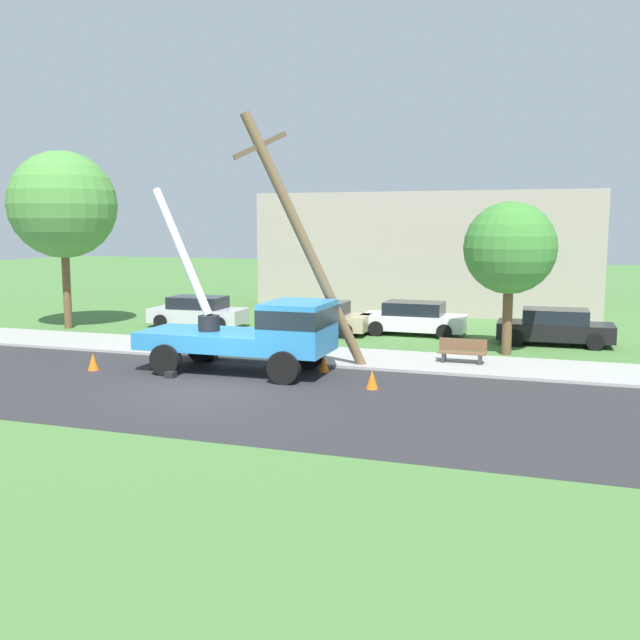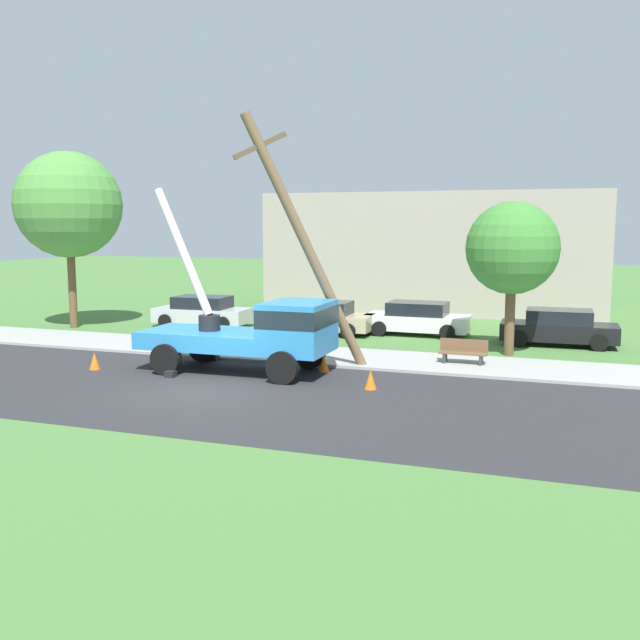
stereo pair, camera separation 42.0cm
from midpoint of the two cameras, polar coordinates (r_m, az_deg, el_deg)
The scene contains 16 objects.
ground_plane at distance 31.66m, azimuth 1.56°, elevation -0.92°, with size 120.00×120.00×0.00m, color #477538.
road_asphalt at distance 20.79m, azimuth -8.84°, elevation -5.57°, with size 80.00×8.61×0.01m, color #2B2B2D.
sidewalk_strip at distance 26.10m, azimuth -2.54°, elevation -2.67°, with size 80.00×3.40×0.10m, color #9E9E99.
utility_truck at distance 22.68m, azimuth -4.30°, elevation -0.78°, with size 6.79×3.20×5.98m.
leaning_utility_pole at distance 22.91m, azimuth -0.74°, elevation 6.36°, with size 3.80×2.63×8.26m.
traffic_cone_ahead at distance 20.69m, azimuth 4.64°, elevation -4.79°, with size 0.36×0.36×0.56m, color orange.
traffic_cone_behind at distance 24.47m, azimuth -17.12°, elevation -3.16°, with size 0.36×0.36×0.56m, color orange.
traffic_cone_curbside at distance 23.01m, azimuth 0.82°, elevation -3.49°, with size 0.36×0.36×0.56m, color orange.
parked_sedan_silver at distance 33.45m, azimuth -9.03°, elevation 0.68°, with size 4.48×2.15×1.42m.
parked_sedan_tan at distance 30.87m, azimuth 0.54°, elevation 0.19°, with size 4.44×2.09×1.42m.
parked_sedan_white at distance 30.88m, azimuth 8.19°, elevation 0.12°, with size 4.42×2.05×1.42m.
parked_sedan_black at distance 29.52m, azimuth 18.95°, elevation -0.57°, with size 4.45×2.10×1.42m.
park_bench at distance 24.42m, azimuth 11.88°, elevation -2.57°, with size 1.60×0.45×0.90m.
roadside_tree_near at distance 34.39m, azimuth -19.15°, elevation 8.67°, with size 4.78×4.78×7.99m.
roadside_tree_far at distance 26.50m, azimuth 15.57°, elevation 5.52°, with size 3.32×3.32×5.55m.
lowrise_building_backdrop at distance 39.92m, azimuth 9.47°, elevation 5.38°, with size 18.00×6.00×6.40m, color #A5998C.
Camera 2 is at (9.93, -17.68, 4.74)m, focal length 39.99 mm.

